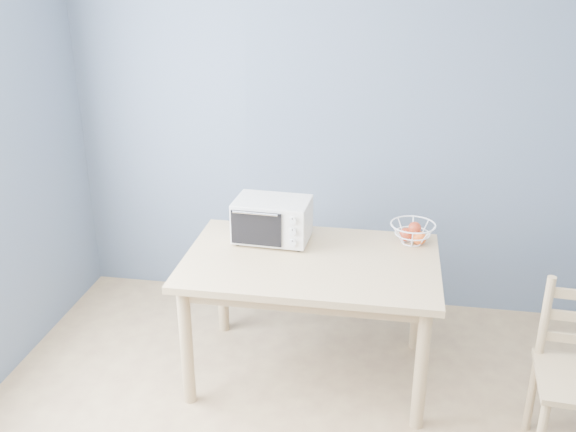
# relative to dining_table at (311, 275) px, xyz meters

# --- Properties ---
(room) EXTENTS (4.01, 4.51, 2.61)m
(room) POSITION_rel_dining_table_xyz_m (0.25, -1.32, 0.65)
(room) COLOR tan
(room) RESTS_ON ground
(dining_table) EXTENTS (1.40, 0.90, 0.75)m
(dining_table) POSITION_rel_dining_table_xyz_m (0.00, 0.00, 0.00)
(dining_table) COLOR tan
(dining_table) RESTS_ON ground
(toaster_oven) EXTENTS (0.44, 0.33, 0.25)m
(toaster_oven) POSITION_rel_dining_table_xyz_m (-0.27, 0.20, 0.23)
(toaster_oven) COLOR silver
(toaster_oven) RESTS_ON dining_table
(fruit_basket) EXTENTS (0.27, 0.27, 0.13)m
(fruit_basket) POSITION_rel_dining_table_xyz_m (0.55, 0.31, 0.17)
(fruit_basket) COLOR white
(fruit_basket) RESTS_ON dining_table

